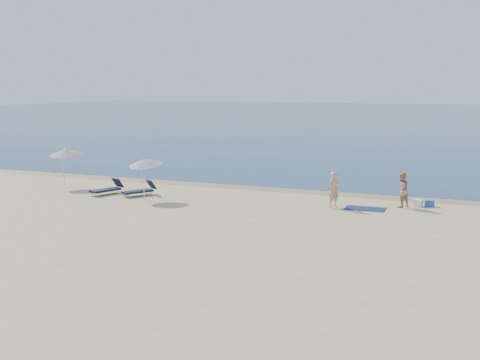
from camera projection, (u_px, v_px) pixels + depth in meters
name	position (u px, v px, depth m)	size (l,w,h in m)	color
ground	(115.00, 316.00, 15.42)	(160.00, 160.00, 0.00)	tan
sea	(433.00, 118.00, 106.90)	(240.00, 160.00, 0.01)	#0D2950
wet_sand_strip	(314.00, 192.00, 33.17)	(240.00, 1.60, 0.00)	#847254
person_left	(334.00, 190.00, 28.89)	(0.63, 0.42, 1.74)	tan
person_right	(401.00, 190.00, 29.00)	(0.82, 0.64, 1.68)	tan
beach_towel	(365.00, 209.00, 28.69)	(1.89, 1.05, 0.03)	#0E1B47
white_bag	(418.00, 203.00, 29.27)	(0.39, 0.34, 0.34)	white
blue_cooler	(429.00, 203.00, 29.22)	(0.44, 0.31, 0.31)	#1F4EAC
umbrella_near	(145.00, 162.00, 30.86)	(2.04, 2.07, 2.28)	silver
umbrella_far	(66.00, 152.00, 34.68)	(2.10, 2.12, 2.35)	silver
lounger_left	(107.00, 189.00, 32.52)	(1.21, 1.96, 0.82)	#121933
lounger_right	(140.00, 190.00, 32.11)	(1.47, 1.88, 0.81)	#151B3A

